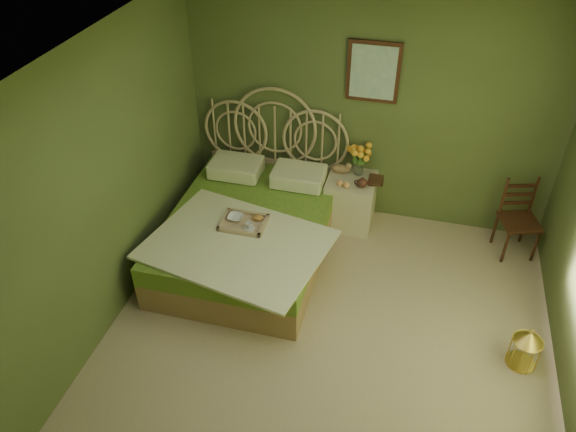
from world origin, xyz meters
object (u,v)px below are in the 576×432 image
(birdcage, at_px, (525,349))
(nightstand, at_px, (351,196))
(bed, at_px, (250,228))
(chair, at_px, (520,213))

(birdcage, bearing_deg, nightstand, 137.49)
(birdcage, bearing_deg, bed, 162.96)
(nightstand, distance_m, birdcage, 2.45)
(bed, xyz_separation_m, birdcage, (2.75, -0.84, -0.13))
(chair, distance_m, birdcage, 1.65)
(bed, relative_size, chair, 2.78)
(nightstand, relative_size, chair, 1.20)
(bed, xyz_separation_m, nightstand, (0.95, 0.81, 0.04))
(chair, relative_size, birdcage, 2.20)
(nightstand, bearing_deg, bed, -139.40)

